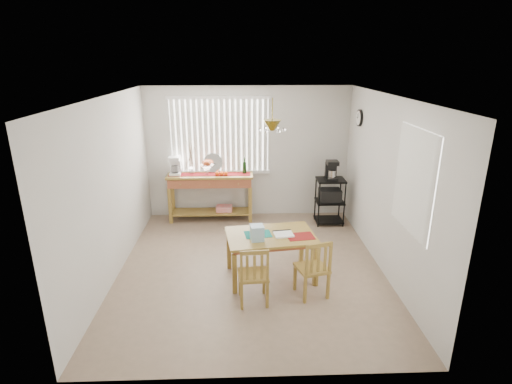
{
  "coord_description": "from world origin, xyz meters",
  "views": [
    {
      "loc": [
        -0.12,
        -5.5,
        3.08
      ],
      "look_at": [
        0.1,
        0.55,
        1.05
      ],
      "focal_mm": 28.0,
      "sensor_mm": 36.0,
      "label": 1
    }
  ],
  "objects_px": {
    "dining_table": "(271,240)",
    "chair_right": "(313,268)",
    "cart_items": "(331,170)",
    "chair_left": "(253,275)",
    "sideboard": "(211,186)",
    "wire_cart": "(330,197)"
  },
  "relations": [
    {
      "from": "wire_cart",
      "to": "dining_table",
      "type": "bearing_deg",
      "value": -123.03
    },
    {
      "from": "cart_items",
      "to": "chair_left",
      "type": "height_order",
      "value": "cart_items"
    },
    {
      "from": "wire_cart",
      "to": "dining_table",
      "type": "distance_m",
      "value": 2.37
    },
    {
      "from": "dining_table",
      "to": "cart_items",
      "type": "bearing_deg",
      "value": 57.1
    },
    {
      "from": "sideboard",
      "to": "dining_table",
      "type": "xyz_separation_m",
      "value": [
        1.02,
        -2.27,
        -0.11
      ]
    },
    {
      "from": "sideboard",
      "to": "cart_items",
      "type": "distance_m",
      "value": 2.35
    },
    {
      "from": "chair_left",
      "to": "sideboard",
      "type": "bearing_deg",
      "value": 104.25
    },
    {
      "from": "cart_items",
      "to": "dining_table",
      "type": "bearing_deg",
      "value": -122.9
    },
    {
      "from": "wire_cart",
      "to": "chair_left",
      "type": "relative_size",
      "value": 1.08
    },
    {
      "from": "dining_table",
      "to": "chair_right",
      "type": "distance_m",
      "value": 0.78
    },
    {
      "from": "wire_cart",
      "to": "chair_right",
      "type": "xyz_separation_m",
      "value": [
        -0.76,
        -2.52,
        -0.12
      ]
    },
    {
      "from": "cart_items",
      "to": "chair_right",
      "type": "height_order",
      "value": "cart_items"
    },
    {
      "from": "sideboard",
      "to": "dining_table",
      "type": "relative_size",
      "value": 1.23
    },
    {
      "from": "chair_left",
      "to": "dining_table",
      "type": "bearing_deg",
      "value": 68.22
    },
    {
      "from": "sideboard",
      "to": "chair_left",
      "type": "distance_m",
      "value": 3.05
    },
    {
      "from": "wire_cart",
      "to": "cart_items",
      "type": "xyz_separation_m",
      "value": [
        -0.0,
        0.01,
        0.53
      ]
    },
    {
      "from": "dining_table",
      "to": "sideboard",
      "type": "bearing_deg",
      "value": 114.19
    },
    {
      "from": "cart_items",
      "to": "wire_cart",
      "type": "bearing_deg",
      "value": -90.0
    },
    {
      "from": "dining_table",
      "to": "chair_left",
      "type": "distance_m",
      "value": 0.75
    },
    {
      "from": "cart_items",
      "to": "chair_right",
      "type": "xyz_separation_m",
      "value": [
        -0.76,
        -2.53,
        -0.65
      ]
    },
    {
      "from": "wire_cart",
      "to": "chair_left",
      "type": "xyz_separation_m",
      "value": [
        -1.56,
        -2.66,
        -0.13
      ]
    },
    {
      "from": "sideboard",
      "to": "dining_table",
      "type": "bearing_deg",
      "value": -65.81
    }
  ]
}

